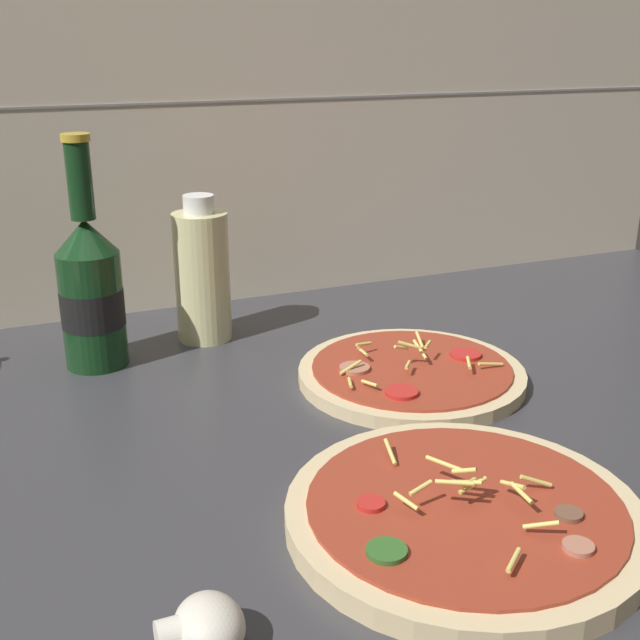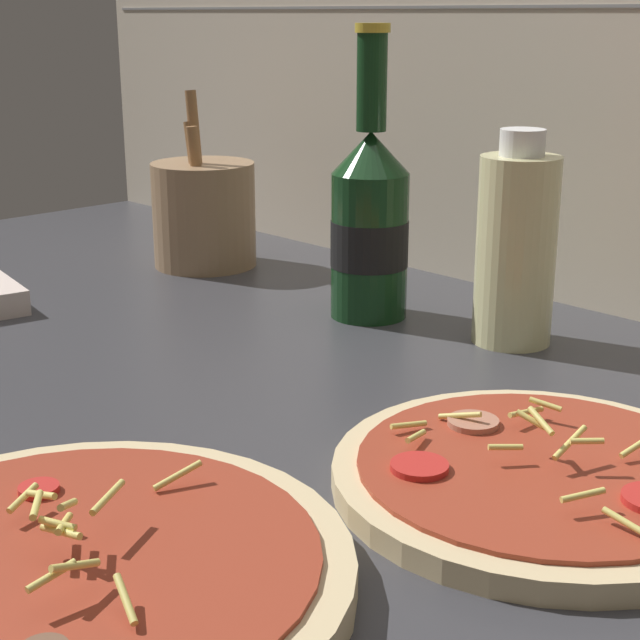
{
  "view_description": "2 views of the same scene",
  "coord_description": "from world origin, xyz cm",
  "px_view_note": "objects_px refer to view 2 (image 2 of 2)",
  "views": [
    {
      "loc": [
        -23.73,
        -60.08,
        38.81
      ],
      "look_at": [
        5.19,
        9.68,
        11.42
      ],
      "focal_mm": 45.0,
      "sensor_mm": 36.0,
      "label": 1
    },
    {
      "loc": [
        44.97,
        -35.14,
        29.4
      ],
      "look_at": [
        -0.35,
        8.46,
        9.67
      ],
      "focal_mm": 55.0,
      "sensor_mm": 36.0,
      "label": 2
    }
  ],
  "objects_px": {
    "pizza_near": "(69,576)",
    "beer_bottle": "(370,221)",
    "utensil_crock": "(204,213)",
    "pizza_far": "(541,476)",
    "oil_bottle": "(516,247)"
  },
  "relations": [
    {
      "from": "utensil_crock",
      "to": "pizza_near",
      "type": "bearing_deg",
      "value": -43.27
    },
    {
      "from": "pizza_near",
      "to": "utensil_crock",
      "type": "distance_m",
      "value": 0.65
    },
    {
      "from": "beer_bottle",
      "to": "utensil_crock",
      "type": "distance_m",
      "value": 0.26
    },
    {
      "from": "beer_bottle",
      "to": "utensil_crock",
      "type": "height_order",
      "value": "beer_bottle"
    },
    {
      "from": "pizza_near",
      "to": "beer_bottle",
      "type": "bearing_deg",
      "value": 116.26
    },
    {
      "from": "pizza_near",
      "to": "oil_bottle",
      "type": "height_order",
      "value": "oil_bottle"
    },
    {
      "from": "pizza_far",
      "to": "utensil_crock",
      "type": "height_order",
      "value": "utensil_crock"
    },
    {
      "from": "pizza_near",
      "to": "beer_bottle",
      "type": "distance_m",
      "value": 0.5
    },
    {
      "from": "pizza_near",
      "to": "beer_bottle",
      "type": "height_order",
      "value": "beer_bottle"
    },
    {
      "from": "oil_bottle",
      "to": "pizza_far",
      "type": "bearing_deg",
      "value": -50.8
    },
    {
      "from": "beer_bottle",
      "to": "oil_bottle",
      "type": "distance_m",
      "value": 0.14
    },
    {
      "from": "pizza_far",
      "to": "oil_bottle",
      "type": "xyz_separation_m",
      "value": [
        -0.17,
        0.21,
        0.07
      ]
    },
    {
      "from": "pizza_far",
      "to": "beer_bottle",
      "type": "xyz_separation_m",
      "value": [
        -0.31,
        0.18,
        0.08
      ]
    },
    {
      "from": "beer_bottle",
      "to": "oil_bottle",
      "type": "relative_size",
      "value": 1.45
    },
    {
      "from": "pizza_near",
      "to": "oil_bottle",
      "type": "xyz_separation_m",
      "value": [
        -0.08,
        0.47,
        0.07
      ]
    }
  ]
}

